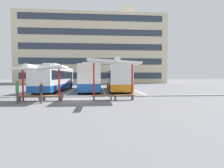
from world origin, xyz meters
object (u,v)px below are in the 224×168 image
at_px(waiting_passenger_0, 17,90).
at_px(bench_0, 30,97).
at_px(coach_bus_2, 117,78).
at_px(waiting_shelter_1, 113,63).
at_px(bench_1, 53,97).
at_px(waiting_passenger_1, 41,91).
at_px(bench_3, 124,96).
at_px(bench_2, 102,96).
at_px(coach_bus_1, 88,78).
at_px(waiting_shelter_0, 40,69).
at_px(coach_bus_0, 55,79).

bearing_deg(waiting_passenger_0, bench_0, 62.86).
xyz_separation_m(coach_bus_2, bench_0, (-8.18, -9.76, -1.34)).
distance_m(waiting_shelter_1, waiting_passenger_0, 7.63).
relative_size(bench_1, waiting_passenger_1, 1.11).
xyz_separation_m(coach_bus_2, waiting_passenger_0, (-8.70, -10.78, -0.69)).
distance_m(bench_3, waiting_passenger_0, 8.27).
distance_m(coach_bus_2, bench_2, 10.10).
height_order(coach_bus_1, bench_3, coach_bus_1).
bearing_deg(bench_2, coach_bus_2, 76.63).
relative_size(waiting_shelter_0, bench_2, 2.56).
distance_m(coach_bus_1, bench_3, 10.62).
relative_size(waiting_shelter_1, bench_2, 2.86).
xyz_separation_m(waiting_shelter_0, waiting_shelter_1, (5.86, 0.07, 0.48)).
relative_size(bench_0, waiting_passenger_1, 1.23).
xyz_separation_m(waiting_shelter_0, waiting_passenger_0, (-1.42, -0.77, -1.62)).
height_order(waiting_shelter_0, bench_3, waiting_shelter_0).
distance_m(coach_bus_0, coach_bus_2, 8.42).
bearing_deg(coach_bus_1, coach_bus_0, -179.18).
bearing_deg(bench_0, waiting_passenger_0, -117.14).
distance_m(coach_bus_1, bench_1, 10.26).
xyz_separation_m(waiting_shelter_1, bench_3, (0.90, 0.16, -2.76)).
bearing_deg(waiting_passenger_0, waiting_passenger_1, -6.59).
distance_m(coach_bus_1, bench_2, 10.13).
bearing_deg(waiting_shelter_0, waiting_passenger_0, -151.62).
height_order(waiting_shelter_0, waiting_passenger_1, waiting_shelter_0).
xyz_separation_m(bench_0, bench_2, (5.86, 0.02, -0.00)).
height_order(bench_1, waiting_passenger_0, waiting_passenger_0).
bearing_deg(coach_bus_0, waiting_shelter_0, -83.55).
bearing_deg(coach_bus_0, bench_2, -58.18).
height_order(waiting_shelter_0, waiting_shelter_1, waiting_shelter_1).
distance_m(coach_bus_0, waiting_passenger_1, 11.23).
height_order(waiting_shelter_0, waiting_passenger_0, waiting_shelter_0).
bearing_deg(waiting_shelter_0, waiting_shelter_1, 0.72).
relative_size(bench_2, waiting_passenger_0, 1.04).
distance_m(bench_1, waiting_shelter_1, 5.69).
bearing_deg(waiting_passenger_1, bench_1, 68.06).
distance_m(coach_bus_0, bench_0, 9.95).
bearing_deg(waiting_shelter_1, coach_bus_0, 124.90).
xyz_separation_m(coach_bus_0, waiting_passenger_1, (1.53, -11.10, -0.75)).
bearing_deg(waiting_passenger_0, coach_bus_1, 66.67).
height_order(coach_bus_0, waiting_shelter_1, coach_bus_0).
bearing_deg(bench_3, waiting_passenger_1, -169.21).
relative_size(coach_bus_0, coach_bus_2, 1.08).
height_order(coach_bus_1, bench_2, coach_bus_1).
height_order(coach_bus_0, coach_bus_2, coach_bus_2).
distance_m(bench_2, waiting_passenger_0, 6.51).
height_order(bench_1, waiting_passenger_1, waiting_passenger_1).
bearing_deg(waiting_passenger_0, bench_2, 9.31).
xyz_separation_m(coach_bus_2, bench_1, (-6.38, -9.71, -1.34)).
relative_size(bench_1, waiting_shelter_1, 0.35).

